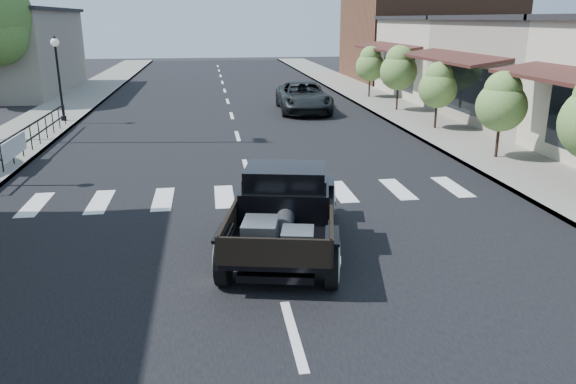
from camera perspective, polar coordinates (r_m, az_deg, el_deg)
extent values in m
plane|color=black|center=(11.35, -1.74, -6.49)|extent=(120.00, 120.00, 0.00)
cube|color=black|center=(25.76, -5.53, 6.97)|extent=(14.00, 80.00, 0.02)
cube|color=gray|center=(26.76, -24.13, 6.07)|extent=(3.00, 80.00, 0.15)
cube|color=gray|center=(27.47, 12.62, 7.41)|extent=(3.00, 80.00, 0.15)
cube|color=#A8A08D|center=(28.46, 26.95, 10.75)|extent=(10.00, 9.00, 4.50)
cube|color=beige|center=(36.20, 18.82, 12.68)|extent=(10.00, 9.00, 4.50)
cube|color=brown|center=(45.49, 13.82, 15.42)|extent=(11.00, 10.00, 7.00)
imported|color=black|center=(28.77, 1.57, 9.60)|extent=(2.69, 5.45, 1.49)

